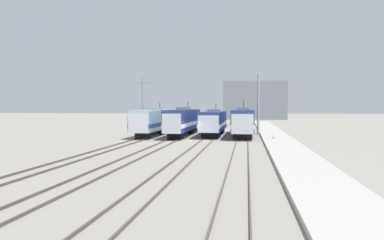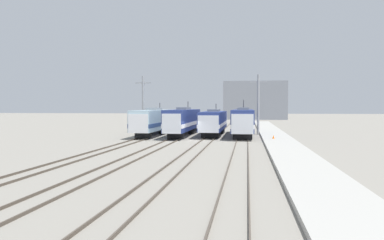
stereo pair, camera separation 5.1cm
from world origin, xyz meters
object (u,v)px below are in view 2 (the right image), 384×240
(locomotive_center_left, at_px, (183,121))
(locomotive_far_right, at_px, (243,122))
(catenary_tower_left, at_px, (143,104))
(locomotive_center_right, at_px, (214,122))
(traffic_cone, at_px, (273,137))
(catenary_tower_right, at_px, (258,104))
(locomotive_far_left, at_px, (153,121))

(locomotive_center_left, xyz_separation_m, locomotive_far_right, (9.04, 0.12, -0.01))
(catenary_tower_left, bearing_deg, locomotive_center_right, -13.14)
(traffic_cone, bearing_deg, catenary_tower_right, 98.31)
(locomotive_center_right, xyz_separation_m, catenary_tower_left, (-12.02, 2.81, 2.84))
(locomotive_far_right, bearing_deg, locomotive_far_left, -177.46)
(catenary_tower_left, distance_m, catenary_tower_right, 18.86)
(locomotive_center_left, xyz_separation_m, catenary_tower_right, (11.36, 4.30, 2.70))
(locomotive_far_right, bearing_deg, traffic_cone, -60.56)
(locomotive_far_right, relative_size, catenary_tower_left, 1.91)
(locomotive_center_left, xyz_separation_m, locomotive_center_right, (4.52, 1.50, -0.14))
(traffic_cone, bearing_deg, locomotive_center_left, 152.06)
(locomotive_center_left, relative_size, catenary_tower_right, 2.00)
(catenary_tower_left, height_order, traffic_cone, catenary_tower_left)
(locomotive_far_left, height_order, locomotive_center_right, locomotive_far_left)
(locomotive_far_right, height_order, traffic_cone, locomotive_far_right)
(locomotive_far_left, bearing_deg, catenary_tower_right, 16.76)
(locomotive_far_left, relative_size, locomotive_center_right, 0.99)
(locomotive_far_left, distance_m, catenary_tower_right, 16.81)
(traffic_cone, bearing_deg, catenary_tower_left, 151.35)
(locomotive_center_right, relative_size, catenary_tower_left, 1.83)
(locomotive_center_left, height_order, catenary_tower_right, catenary_tower_right)
(locomotive_far_right, xyz_separation_m, catenary_tower_left, (-16.54, 4.18, 2.71))
(locomotive_center_right, xyz_separation_m, traffic_cone, (8.48, -8.39, -1.54))
(locomotive_far_left, height_order, traffic_cone, locomotive_far_left)
(locomotive_center_right, xyz_separation_m, catenary_tower_right, (6.84, 2.81, 2.84))
(catenary_tower_left, bearing_deg, locomotive_far_right, -14.19)
(locomotive_center_right, bearing_deg, catenary_tower_right, 22.30)
(locomotive_center_right, height_order, traffic_cone, locomotive_center_right)
(locomotive_center_left, relative_size, catenary_tower_left, 2.00)
(locomotive_center_left, bearing_deg, locomotive_far_left, -173.92)
(locomotive_far_left, distance_m, traffic_cone, 18.73)
(locomotive_far_left, height_order, locomotive_center_left, locomotive_center_left)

